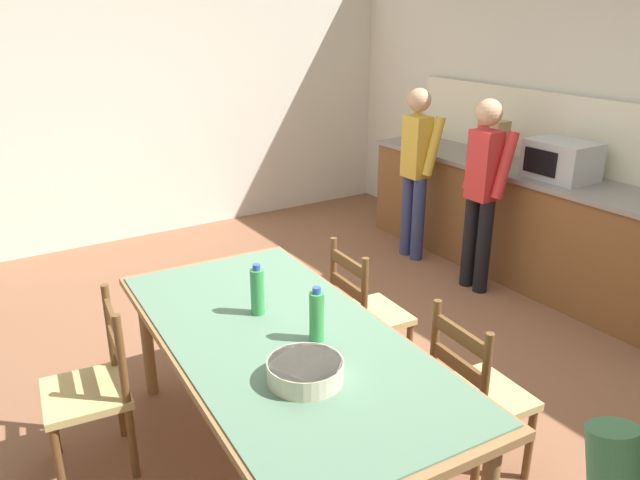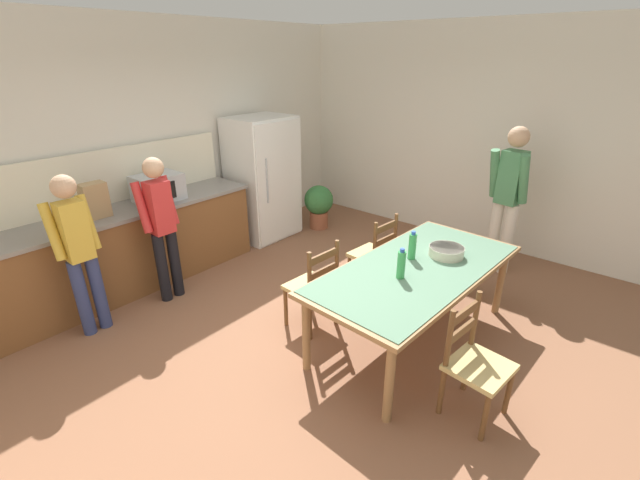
# 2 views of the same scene
# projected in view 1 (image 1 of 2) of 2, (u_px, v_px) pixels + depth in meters

# --- Properties ---
(ground_plane) EXTENTS (8.32, 8.32, 0.00)m
(ground_plane) POSITION_uv_depth(u_px,v_px,m) (338.00, 372.00, 4.03)
(ground_plane) COLOR brown
(wall_back) EXTENTS (6.52, 0.12, 2.90)m
(wall_back) POSITION_uv_depth(u_px,v_px,m) (622.00, 111.00, 4.85)
(wall_back) COLOR silver
(wall_back) RESTS_ON ground
(wall_left) EXTENTS (0.12, 5.20, 2.90)m
(wall_left) POSITION_uv_depth(u_px,v_px,m) (152.00, 89.00, 6.08)
(wall_left) COLOR silver
(wall_left) RESTS_ON ground
(kitchen_counter) EXTENTS (3.03, 0.66, 0.94)m
(kitchen_counter) POSITION_uv_depth(u_px,v_px,m) (510.00, 218.00, 5.47)
(kitchen_counter) COLOR brown
(kitchen_counter) RESTS_ON ground
(counter_splashback) EXTENTS (2.99, 0.03, 0.60)m
(counter_splashback) POSITION_uv_depth(u_px,v_px,m) (544.00, 128.00, 5.35)
(counter_splashback) COLOR #EFE8CB
(counter_splashback) RESTS_ON kitchen_counter
(microwave) EXTENTS (0.50, 0.39, 0.30)m
(microwave) POSITION_uv_depth(u_px,v_px,m) (561.00, 160.00, 4.88)
(microwave) COLOR #B2B7BC
(microwave) RESTS_ON kitchen_counter
(paper_bag) EXTENTS (0.24, 0.16, 0.36)m
(paper_bag) POSITION_uv_depth(u_px,v_px,m) (493.00, 141.00, 5.42)
(paper_bag) COLOR tan
(paper_bag) RESTS_ON kitchen_counter
(dining_table) EXTENTS (2.22, 1.15, 0.76)m
(dining_table) POSITION_uv_depth(u_px,v_px,m) (282.00, 349.00, 2.97)
(dining_table) COLOR olive
(dining_table) RESTS_ON ground
(bottle_near_centre) EXTENTS (0.07, 0.07, 0.27)m
(bottle_near_centre) POSITION_uv_depth(u_px,v_px,m) (257.00, 291.00, 3.12)
(bottle_near_centre) COLOR green
(bottle_near_centre) RESTS_ON dining_table
(bottle_off_centre) EXTENTS (0.07, 0.07, 0.27)m
(bottle_off_centre) POSITION_uv_depth(u_px,v_px,m) (317.00, 316.00, 2.88)
(bottle_off_centre) COLOR green
(bottle_off_centre) RESTS_ON dining_table
(serving_bowl) EXTENTS (0.32, 0.32, 0.09)m
(serving_bowl) POSITION_uv_depth(u_px,v_px,m) (305.00, 370.00, 2.59)
(serving_bowl) COLOR beige
(serving_bowl) RESTS_ON dining_table
(chair_side_far_left) EXTENTS (0.44, 0.43, 0.91)m
(chair_side_far_left) POSITION_uv_depth(u_px,v_px,m) (366.00, 315.00, 3.83)
(chair_side_far_left) COLOR brown
(chair_side_far_left) RESTS_ON ground
(chair_side_near_left) EXTENTS (0.46, 0.45, 0.91)m
(chair_side_near_left) POSITION_uv_depth(u_px,v_px,m) (93.00, 390.00, 3.08)
(chair_side_near_left) COLOR brown
(chair_side_near_left) RESTS_ON ground
(chair_side_far_right) EXTENTS (0.45, 0.43, 0.91)m
(chair_side_far_right) POSITION_uv_depth(u_px,v_px,m) (476.00, 396.00, 3.03)
(chair_side_far_right) COLOR brown
(chair_side_far_right) RESTS_ON ground
(person_at_sink) EXTENTS (0.39, 0.27, 1.56)m
(person_at_sink) POSITION_uv_depth(u_px,v_px,m) (416.00, 165.00, 5.59)
(person_at_sink) COLOR navy
(person_at_sink) RESTS_ON ground
(person_at_counter) EXTENTS (0.39, 0.27, 1.57)m
(person_at_counter) POSITION_uv_depth(u_px,v_px,m) (483.00, 186.00, 4.93)
(person_at_counter) COLOR black
(person_at_counter) RESTS_ON ground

